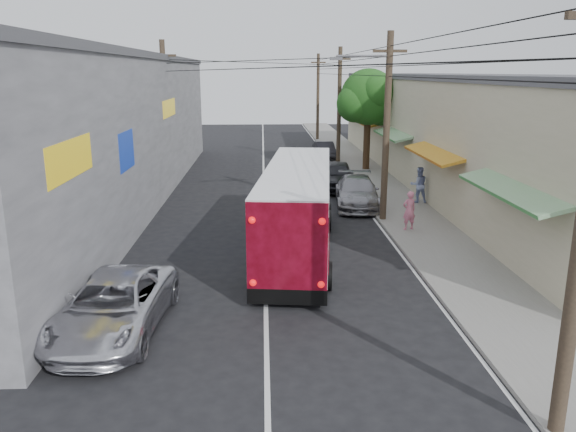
# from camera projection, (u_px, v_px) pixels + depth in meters

# --- Properties ---
(ground) EXTENTS (120.00, 120.00, 0.00)m
(ground) POSITION_uv_depth(u_px,v_px,m) (267.00, 383.00, 11.87)
(ground) COLOR black
(ground) RESTS_ON ground
(sidewalk) EXTENTS (3.00, 80.00, 0.12)m
(sidewalk) POSITION_uv_depth(u_px,v_px,m) (380.00, 188.00, 31.49)
(sidewalk) COLOR slate
(sidewalk) RESTS_ON ground
(building_right) EXTENTS (7.09, 40.00, 6.25)m
(building_right) POSITION_uv_depth(u_px,v_px,m) (451.00, 128.00, 32.85)
(building_right) COLOR #C0B799
(building_right) RESTS_ON ground
(building_left) EXTENTS (7.20, 36.00, 7.25)m
(building_left) POSITION_uv_depth(u_px,v_px,m) (93.00, 128.00, 28.00)
(building_left) COLOR gray
(building_left) RESTS_ON ground
(utility_poles) EXTENTS (11.80, 45.28, 8.00)m
(utility_poles) POSITION_uv_depth(u_px,v_px,m) (320.00, 114.00, 30.64)
(utility_poles) COLOR #473828
(utility_poles) RESTS_ON ground
(street_tree) EXTENTS (4.40, 4.00, 6.60)m
(street_tree) POSITION_uv_depth(u_px,v_px,m) (369.00, 99.00, 36.17)
(street_tree) COLOR #3F2B19
(street_tree) RESTS_ON ground
(coach_bus) EXTENTS (3.47, 10.94, 3.10)m
(coach_bus) POSITION_uv_depth(u_px,v_px,m) (298.00, 208.00, 20.32)
(coach_bus) COLOR white
(coach_bus) RESTS_ON ground
(jeepney) EXTENTS (2.71, 5.22, 1.41)m
(jeepney) POSITION_uv_depth(u_px,v_px,m) (114.00, 306.00, 14.02)
(jeepney) COLOR silver
(jeepney) RESTS_ON ground
(parked_suv) EXTENTS (2.50, 5.13, 1.44)m
(parked_suv) POSITION_uv_depth(u_px,v_px,m) (357.00, 192.00, 27.23)
(parked_suv) COLOR gray
(parked_suv) RESTS_ON ground
(parked_car_mid) EXTENTS (2.34, 4.72, 1.55)m
(parked_car_mid) POSITION_uv_depth(u_px,v_px,m) (337.00, 176.00, 31.20)
(parked_car_mid) COLOR #222326
(parked_car_mid) RESTS_ON ground
(parked_car_far) EXTENTS (1.55, 3.94, 1.28)m
(parked_car_far) POSITION_uv_depth(u_px,v_px,m) (324.00, 150.00, 42.11)
(parked_car_far) COLOR black
(parked_car_far) RESTS_ON ground
(pedestrian_near) EXTENTS (0.67, 0.53, 1.60)m
(pedestrian_near) POSITION_uv_depth(u_px,v_px,m) (409.00, 210.00, 22.78)
(pedestrian_near) COLOR #D6718F
(pedestrian_near) RESTS_ON sidewalk
(pedestrian_far) EXTENTS (0.88, 0.70, 1.76)m
(pedestrian_far) POSITION_uv_depth(u_px,v_px,m) (419.00, 185.00, 27.52)
(pedestrian_far) COLOR #92A1D4
(pedestrian_far) RESTS_ON sidewalk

